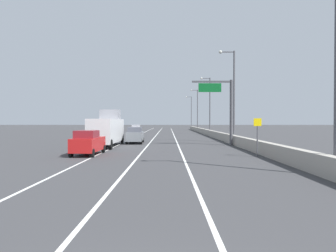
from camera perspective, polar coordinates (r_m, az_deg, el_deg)
ground_plane at (r=67.53m, az=-0.54°, el=-1.44°), size 320.00×320.00×0.00m
lane_stripe_left at (r=58.83m, az=-5.95°, el=-1.79°), size 0.16×130.00×0.00m
lane_stripe_center at (r=58.59m, az=-2.54°, el=-1.80°), size 0.16×130.00×0.00m
lane_stripe_right at (r=58.55m, az=0.88°, el=-1.80°), size 0.16×130.00×0.00m
jersey_barrier_right at (r=44.23m, az=9.96°, el=-1.98°), size 0.60×120.00×1.10m
overhead_sign_gantry at (r=35.09m, az=10.44°, el=4.09°), size 4.68×0.36×7.50m
speed_advisory_sign at (r=24.36m, az=16.31°, el=-1.50°), size 0.60×0.11×3.00m
lamp_post_right_near at (r=17.59m, az=28.44°, el=13.93°), size 2.14×0.44×11.99m
lamp_post_right_second at (r=40.33m, az=11.83°, el=6.58°), size 2.14×0.44×11.99m
lamp_post_right_third at (r=64.14m, az=7.48°, el=4.48°), size 2.14×0.44×11.99m
lamp_post_right_fourth at (r=88.12m, az=5.19°, el=3.51°), size 2.14×0.44×11.99m
lamp_post_right_fifth at (r=112.22m, az=4.06°, el=2.96°), size 2.14×0.44×11.99m
car_red_0 at (r=25.56m, az=-15.17°, el=-3.08°), size 1.97×4.49×2.03m
car_white_1 at (r=63.55m, az=-6.32°, el=-0.67°), size 2.01×4.57×2.04m
car_gray_2 at (r=38.00m, az=-6.48°, el=-1.74°), size 2.04×4.83×2.03m
box_truck at (r=33.94m, az=-11.70°, el=-0.62°), size 2.48×8.87×4.11m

